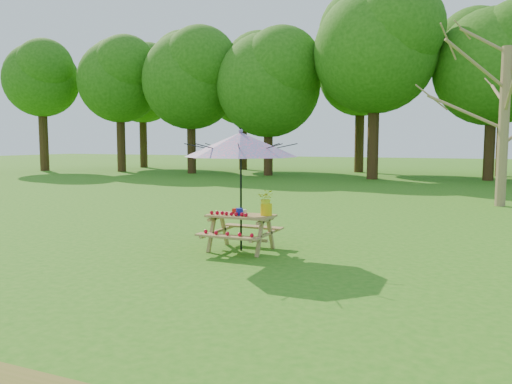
% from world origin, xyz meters
% --- Properties ---
extents(ground, '(120.00, 120.00, 0.00)m').
position_xyz_m(ground, '(0.00, 0.00, 0.00)').
color(ground, '#2A7316').
rests_on(ground, ground).
extents(treeline, '(60.00, 12.00, 16.00)m').
position_xyz_m(treeline, '(0.00, 22.00, 8.00)').
color(treeline, '#205A0F').
rests_on(treeline, ground).
extents(picnic_table, '(1.20, 1.32, 0.67)m').
position_xyz_m(picnic_table, '(-1.18, 2.92, 0.33)').
color(picnic_table, olive).
rests_on(picnic_table, ground).
extents(patio_umbrella, '(2.71, 2.71, 2.25)m').
position_xyz_m(patio_umbrella, '(-1.18, 2.92, 1.95)').
color(patio_umbrella, black).
rests_on(patio_umbrella, ground).
extents(produce_bins, '(0.26, 0.38, 0.13)m').
position_xyz_m(produce_bins, '(-1.22, 2.95, 0.72)').
color(produce_bins, red).
rests_on(produce_bins, picnic_table).
extents(tomatoes_row, '(0.77, 0.13, 0.07)m').
position_xyz_m(tomatoes_row, '(-1.33, 2.74, 0.71)').
color(tomatoes_row, red).
rests_on(tomatoes_row, picnic_table).
extents(flower_bucket, '(0.34, 0.31, 0.47)m').
position_xyz_m(flower_bucket, '(-0.72, 3.04, 0.92)').
color(flower_bucket, yellow).
rests_on(flower_bucket, picnic_table).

